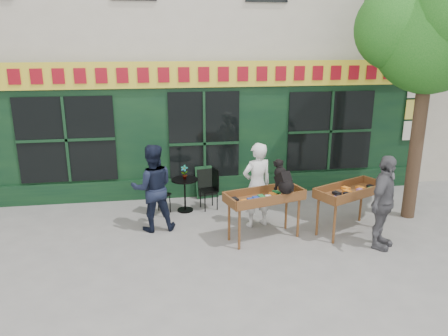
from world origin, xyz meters
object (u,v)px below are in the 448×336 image
(book_cart_center, at_px, (265,199))
(man_right, at_px, (383,203))
(woman, at_px, (257,185))
(bistro_table, at_px, (185,188))
(dog, at_px, (284,176))
(book_cart_right, at_px, (350,193))
(man_left, at_px, (153,188))

(book_cart_center, height_order, man_right, man_right)
(woman, height_order, bistro_table, woman)
(dog, bearing_deg, book_cart_right, -11.55)
(book_cart_center, xyz_separation_m, man_left, (-2.12, 0.79, 0.08))
(man_right, relative_size, bistro_table, 2.35)
(book_cart_right, bearing_deg, bistro_table, 128.03)
(dog, bearing_deg, man_right, -36.32)
(man_right, bearing_deg, book_cart_center, 116.54)
(woman, distance_m, man_left, 2.13)
(book_cart_center, bearing_deg, dog, -23.95)
(dog, xyz_separation_m, woman, (-0.35, 0.70, -0.40))
(woman, bearing_deg, bistro_table, -51.87)
(book_cart_right, relative_size, bistro_table, 2.13)
(book_cart_center, height_order, book_cart_right, same)
(book_cart_center, relative_size, man_right, 0.90)
(woman, bearing_deg, book_cart_center, 74.18)
(woman, xyz_separation_m, bistro_table, (-1.42, 1.04, -0.35))
(man_right, distance_m, man_left, 4.45)
(man_left, bearing_deg, bistro_table, -132.36)
(woman, bearing_deg, man_right, 131.21)
(book_cart_right, bearing_deg, dog, 159.33)
(book_cart_center, distance_m, woman, 0.65)
(man_right, distance_m, bistro_table, 4.24)
(dog, bearing_deg, book_cart_center, 156.05)
(book_cart_center, xyz_separation_m, dog, (0.35, -0.05, 0.47))
(book_cart_right, bearing_deg, book_cart_center, 156.87)
(book_cart_center, height_order, man_left, man_left)
(book_cart_right, height_order, man_left, man_left)
(book_cart_right, bearing_deg, man_right, -93.14)
(dog, relative_size, bistro_table, 0.79)
(book_cart_right, xyz_separation_m, man_left, (-3.90, 0.73, 0.08))
(man_right, bearing_deg, woman, 102.09)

